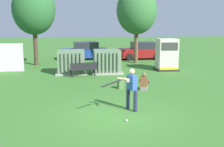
{
  "coord_description": "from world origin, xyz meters",
  "views": [
    {
      "loc": [
        -1.61,
        -10.6,
        3.73
      ],
      "look_at": [
        0.28,
        3.5,
        1.0
      ],
      "focal_mm": 46.02,
      "sensor_mm": 36.0,
      "label": 1
    }
  ],
  "objects_px": {
    "transformer_west": "(71,62)",
    "seated_spectator": "(144,83)",
    "park_bench": "(83,68)",
    "backpack": "(121,85)",
    "parked_car_left_of_center": "(142,51)",
    "transformer_mid_west": "(107,62)",
    "sports_ball": "(127,121)",
    "batter": "(131,87)",
    "generator_enclosure": "(167,55)",
    "parked_car_leftmost": "(85,51)"
  },
  "relations": [
    {
      "from": "sports_ball",
      "to": "parked_car_leftmost",
      "type": "relative_size",
      "value": 0.02
    },
    {
      "from": "parked_car_left_of_center",
      "to": "generator_enclosure",
      "type": "bearing_deg",
      "value": -86.1
    },
    {
      "from": "sports_ball",
      "to": "parked_car_leftmost",
      "type": "distance_m",
      "value": 16.9
    },
    {
      "from": "seated_spectator",
      "to": "parked_car_left_of_center",
      "type": "bearing_deg",
      "value": 77.14
    },
    {
      "from": "park_bench",
      "to": "backpack",
      "type": "distance_m",
      "value": 4.07
    },
    {
      "from": "transformer_west",
      "to": "backpack",
      "type": "xyz_separation_m",
      "value": [
        2.66,
        -4.73,
        -0.57
      ]
    },
    {
      "from": "parked_car_left_of_center",
      "to": "backpack",
      "type": "bearing_deg",
      "value": -108.96
    },
    {
      "from": "transformer_mid_west",
      "to": "sports_ball",
      "type": "relative_size",
      "value": 23.33
    },
    {
      "from": "batter",
      "to": "seated_spectator",
      "type": "relative_size",
      "value": 1.81
    },
    {
      "from": "park_bench",
      "to": "transformer_mid_west",
      "type": "bearing_deg",
      "value": 31.26
    },
    {
      "from": "parked_car_leftmost",
      "to": "sports_ball",
      "type": "bearing_deg",
      "value": -87.2
    },
    {
      "from": "transformer_west",
      "to": "sports_ball",
      "type": "bearing_deg",
      "value": -78.19
    },
    {
      "from": "sports_ball",
      "to": "transformer_west",
      "type": "bearing_deg",
      "value": 101.81
    },
    {
      "from": "park_bench",
      "to": "sports_ball",
      "type": "xyz_separation_m",
      "value": [
        1.25,
        -8.68,
        -0.49
      ]
    },
    {
      "from": "batter",
      "to": "backpack",
      "type": "relative_size",
      "value": 3.95
    },
    {
      "from": "generator_enclosure",
      "to": "batter",
      "type": "height_order",
      "value": "generator_enclosure"
    },
    {
      "from": "parked_car_left_of_center",
      "to": "transformer_mid_west",
      "type": "bearing_deg",
      "value": -121.51
    },
    {
      "from": "backpack",
      "to": "parked_car_leftmost",
      "type": "xyz_separation_m",
      "value": [
        -1.43,
        11.79,
        0.54
      ]
    },
    {
      "from": "transformer_mid_west",
      "to": "parked_car_left_of_center",
      "type": "distance_m",
      "value": 7.76
    },
    {
      "from": "sports_ball",
      "to": "parked_car_left_of_center",
      "type": "height_order",
      "value": "parked_car_left_of_center"
    },
    {
      "from": "seated_spectator",
      "to": "backpack",
      "type": "bearing_deg",
      "value": 158.98
    },
    {
      "from": "parked_car_left_of_center",
      "to": "sports_ball",
      "type": "bearing_deg",
      "value": -105.33
    },
    {
      "from": "park_bench",
      "to": "parked_car_left_of_center",
      "type": "xyz_separation_m",
      "value": [
        5.72,
        7.63,
        0.22
      ]
    },
    {
      "from": "sports_ball",
      "to": "seated_spectator",
      "type": "height_order",
      "value": "seated_spectator"
    },
    {
      "from": "sports_ball",
      "to": "backpack",
      "type": "xyz_separation_m",
      "value": [
        0.61,
        5.07,
        0.17
      ]
    },
    {
      "from": "seated_spectator",
      "to": "backpack",
      "type": "distance_m",
      "value": 1.28
    },
    {
      "from": "generator_enclosure",
      "to": "backpack",
      "type": "distance_m",
      "value": 6.77
    },
    {
      "from": "backpack",
      "to": "parked_car_left_of_center",
      "type": "xyz_separation_m",
      "value": [
        3.86,
        11.23,
        0.54
      ]
    },
    {
      "from": "park_bench",
      "to": "sports_ball",
      "type": "bearing_deg",
      "value": -81.8
    },
    {
      "from": "batter",
      "to": "backpack",
      "type": "xyz_separation_m",
      "value": [
        0.2,
        3.77,
        -0.76
      ]
    },
    {
      "from": "transformer_mid_west",
      "to": "backpack",
      "type": "relative_size",
      "value": 4.77
    },
    {
      "from": "generator_enclosure",
      "to": "parked_car_leftmost",
      "type": "bearing_deg",
      "value": 130.77
    },
    {
      "from": "sports_ball",
      "to": "parked_car_leftmost",
      "type": "bearing_deg",
      "value": 92.8
    },
    {
      "from": "park_bench",
      "to": "seated_spectator",
      "type": "xyz_separation_m",
      "value": [
        3.05,
        -4.06,
        -0.16
      ]
    },
    {
      "from": "seated_spectator",
      "to": "parked_car_leftmost",
      "type": "relative_size",
      "value": 0.22
    },
    {
      "from": "transformer_west",
      "to": "seated_spectator",
      "type": "height_order",
      "value": "transformer_west"
    },
    {
      "from": "park_bench",
      "to": "seated_spectator",
      "type": "height_order",
      "value": "seated_spectator"
    },
    {
      "from": "transformer_west",
      "to": "batter",
      "type": "height_order",
      "value": "batter"
    },
    {
      "from": "batter",
      "to": "seated_spectator",
      "type": "height_order",
      "value": "batter"
    },
    {
      "from": "batter",
      "to": "sports_ball",
      "type": "distance_m",
      "value": 1.65
    },
    {
      "from": "transformer_west",
      "to": "batter",
      "type": "xyz_separation_m",
      "value": [
        2.46,
        -8.51,
        0.19
      ]
    },
    {
      "from": "batter",
      "to": "sports_ball",
      "type": "bearing_deg",
      "value": -107.42
    },
    {
      "from": "batter",
      "to": "seated_spectator",
      "type": "distance_m",
      "value": 3.64
    },
    {
      "from": "backpack",
      "to": "seated_spectator",
      "type": "bearing_deg",
      "value": -21.02
    },
    {
      "from": "generator_enclosure",
      "to": "parked_car_leftmost",
      "type": "xyz_separation_m",
      "value": [
        -5.71,
        6.62,
        -0.38
      ]
    },
    {
      "from": "transformer_mid_west",
      "to": "parked_car_leftmost",
      "type": "distance_m",
      "value": 7.28
    },
    {
      "from": "transformer_mid_west",
      "to": "sports_ball",
      "type": "height_order",
      "value": "transformer_mid_west"
    },
    {
      "from": "transformer_mid_west",
      "to": "parked_car_leftmost",
      "type": "xyz_separation_m",
      "value": [
        -1.24,
        7.18,
        -0.04
      ]
    },
    {
      "from": "transformer_mid_west",
      "to": "seated_spectator",
      "type": "height_order",
      "value": "transformer_mid_west"
    },
    {
      "from": "generator_enclosure",
      "to": "park_bench",
      "type": "distance_m",
      "value": 6.36
    }
  ]
}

